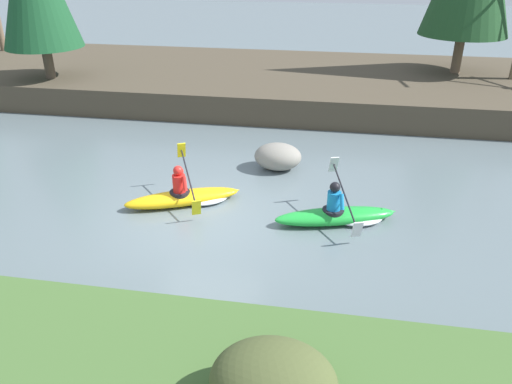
% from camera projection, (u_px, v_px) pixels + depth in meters
% --- Properties ---
extents(ground_plane, '(90.00, 90.00, 0.00)m').
position_uv_depth(ground_plane, '(203.00, 218.00, 11.28)').
color(ground_plane, slate).
extents(riverbank_far, '(44.00, 8.26, 0.98)m').
position_uv_depth(riverbank_far, '(270.00, 82.00, 20.27)').
color(riverbank_far, '#4C4233').
rests_on(riverbank_far, ground).
extents(shrub_clump_third, '(1.48, 1.23, 0.80)m').
position_uv_depth(shrub_clump_third, '(273.00, 382.00, 5.67)').
color(shrub_clump_third, '#4C562D').
rests_on(shrub_clump_third, riverbank_near).
extents(kayaker_lead, '(2.76, 2.02, 1.20)m').
position_uv_depth(kayaker_lead, '(340.00, 215.00, 11.02)').
color(kayaker_lead, green).
rests_on(kayaker_lead, ground).
extents(kayaker_middle, '(2.69, 1.94, 1.20)m').
position_uv_depth(kayaker_middle, '(187.00, 196.00, 11.82)').
color(kayaker_middle, yellow).
rests_on(kayaker_middle, ground).
extents(boulder_midstream, '(1.29, 1.01, 0.73)m').
position_uv_depth(boulder_midstream, '(278.00, 157.00, 13.57)').
color(boulder_midstream, gray).
rests_on(boulder_midstream, ground).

